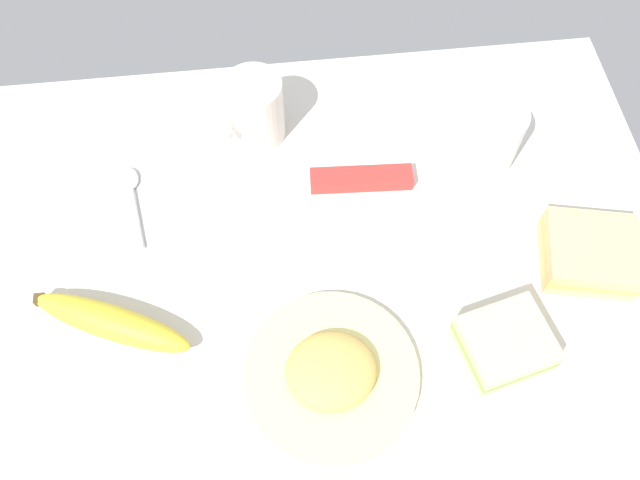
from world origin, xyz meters
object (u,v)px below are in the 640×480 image
coffee_mug_black (488,136)px  sandwich_main (590,254)px  banana (111,322)px  snack_bar (361,179)px  plate_of_food (331,373)px  coffee_mug_milky (255,109)px  sandwich_side (505,344)px  spoon (132,194)px

coffee_mug_black → sandwich_main: bearing=118.6°
banana → snack_bar: (-31.36, -16.99, -0.98)cm
plate_of_food → sandwich_main: size_ratio=1.56×
snack_bar → banana: bearing=31.7°
coffee_mug_black → banana: 51.66cm
coffee_mug_black → coffee_mug_milky: (29.50, -7.81, -0.03)cm
sandwich_side → spoon: (42.58, -26.03, -1.82)cm
coffee_mug_black → sandwich_side: coffee_mug_black is taller
plate_of_food → banana: bearing=-19.1°
coffee_mug_milky → sandwich_side: coffee_mug_milky is taller
plate_of_food → sandwich_main: sandwich_main is taller
plate_of_food → coffee_mug_black: (-23.54, -27.60, 3.70)cm
coffee_mug_black → snack_bar: (16.52, 2.19, -3.93)cm
coffee_mug_milky → sandwich_main: coffee_mug_milky is taller
plate_of_food → coffee_mug_black: size_ratio=1.86×
plate_of_food → spoon: bearing=-49.5°
coffee_mug_milky → sandwich_side: size_ratio=0.87×
plate_of_food → sandwich_side: size_ratio=1.79×
spoon → plate_of_food: bearing=130.5°
plate_of_food → sandwich_main: 34.46cm
banana → spoon: size_ratio=1.52×
plate_of_food → coffee_mug_milky: bearing=-80.4°
sandwich_main → sandwich_side: size_ratio=1.15×
sandwich_main → plate_of_food: bearing=18.3°
coffee_mug_milky → coffee_mug_black: bearing=165.2°
coffee_mug_black → banana: size_ratio=0.55×
banana → plate_of_food: bearing=160.9°
coffee_mug_black → banana: (47.88, 19.18, -2.95)cm
sandwich_side → coffee_mug_milky: bearing=-53.5°
coffee_mug_milky → snack_bar: (-12.98, 10.00, -3.90)cm
plate_of_food → spoon: plate_of_food is taller
sandwich_side → snack_bar: (12.62, -24.58, -1.20)cm
coffee_mug_milky → sandwich_main: 45.90cm
sandwich_main → snack_bar: sandwich_main is taller
snack_bar → sandwich_main: bearing=153.7°
plate_of_food → sandwich_side: 19.68cm
spoon → snack_bar: bearing=177.2°
coffee_mug_black → snack_bar: bearing=7.6°
banana → snack_bar: size_ratio=1.45×
plate_of_food → coffee_mug_milky: coffee_mug_milky is taller
plate_of_food → banana: same height
sandwich_side → coffee_mug_black: bearing=-98.3°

